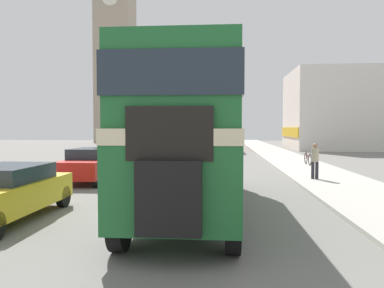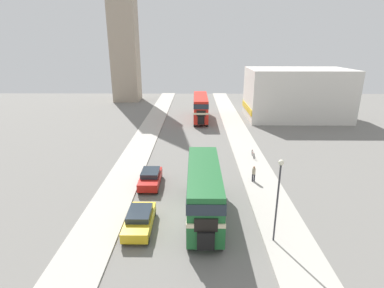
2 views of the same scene
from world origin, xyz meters
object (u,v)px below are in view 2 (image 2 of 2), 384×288
at_px(street_lamp, 278,189).
at_px(double_decker_bus, 204,188).
at_px(car_parked_near, 140,220).
at_px(bus_distant, 201,106).
at_px(car_parked_mid, 150,178).
at_px(church_tower, 122,8).
at_px(bicycle_on_pavement, 253,154).
at_px(pedestrian_walking, 254,173).

bearing_deg(street_lamp, double_decker_bus, 145.54).
distance_m(car_parked_near, street_lamp, 9.95).
relative_size(bus_distant, car_parked_near, 2.59).
height_order(bus_distant, street_lamp, street_lamp).
relative_size(car_parked_mid, church_tower, 0.11).
distance_m(double_decker_bus, car_parked_near, 5.26).
bearing_deg(street_lamp, car_parked_near, 171.32).
relative_size(car_parked_mid, street_lamp, 0.71).
height_order(car_parked_mid, street_lamp, street_lamp).
xyz_separation_m(street_lamp, church_tower, (-21.11, 52.80, 16.03)).
relative_size(double_decker_bus, car_parked_mid, 2.33).
height_order(bus_distant, bicycle_on_pavement, bus_distant).
bearing_deg(bicycle_on_pavement, car_parked_mid, -146.86).
relative_size(car_parked_mid, pedestrian_walking, 2.67).
bearing_deg(double_decker_bus, bus_distant, 89.53).
xyz_separation_m(bicycle_on_pavement, street_lamp, (-1.47, -15.60, 3.47)).
bearing_deg(pedestrian_walking, car_parked_near, -141.31).
bearing_deg(car_parked_mid, church_tower, 104.63).
relative_size(bus_distant, pedestrian_walking, 7.15).
relative_size(pedestrian_walking, church_tower, 0.04).
bearing_deg(bicycle_on_pavement, pedestrian_walking, -100.14).
bearing_deg(car_parked_near, double_decker_bus, 20.77).
distance_m(bus_distant, street_lamp, 34.53).
height_order(car_parked_mid, pedestrian_walking, pedestrian_walking).
bearing_deg(bicycle_on_pavement, car_parked_near, -127.24).
xyz_separation_m(car_parked_mid, street_lamp, (9.52, -8.42, 3.20)).
bearing_deg(church_tower, bicycle_on_pavement, -58.75).
bearing_deg(bicycle_on_pavement, double_decker_bus, -116.23).
bearing_deg(street_lamp, pedestrian_walking, 88.04).
bearing_deg(car_parked_mid, car_parked_near, -88.23).
bearing_deg(church_tower, car_parked_mid, -75.37).
relative_size(street_lamp, church_tower, 0.15).
bearing_deg(car_parked_near, car_parked_mid, 91.77).
distance_m(car_parked_near, bicycle_on_pavement, 17.81).
distance_m(double_decker_bus, bicycle_on_pavement, 13.97).
height_order(street_lamp, church_tower, church_tower).
height_order(car_parked_near, church_tower, church_tower).
height_order(pedestrian_walking, church_tower, church_tower).
bearing_deg(church_tower, car_parked_near, -77.07).
bearing_deg(bus_distant, bicycle_on_pavement, -72.52).
distance_m(bicycle_on_pavement, church_tower, 47.69).
xyz_separation_m(double_decker_bus, car_parked_near, (-4.66, -1.77, -1.69)).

